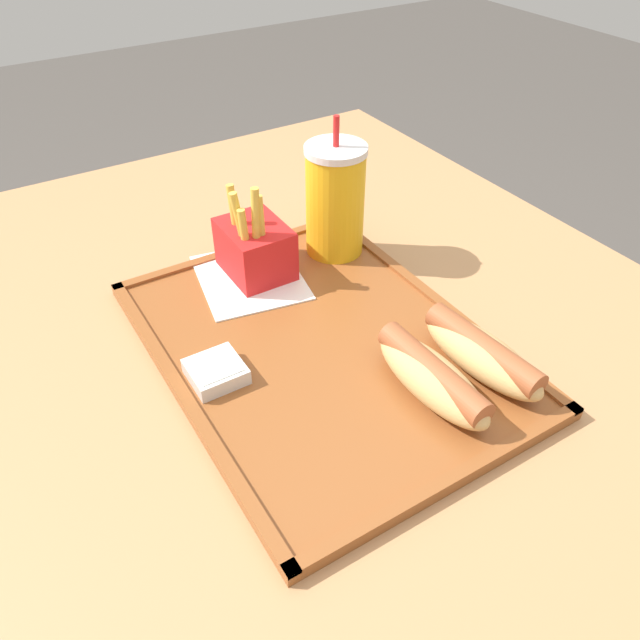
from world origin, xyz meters
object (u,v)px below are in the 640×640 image
at_px(hot_dog_near, 432,377).
at_px(fries_carton, 255,248).
at_px(sauce_cup_mayo, 216,371).
at_px(hot_dog_far, 482,353).
at_px(soda_cup, 335,200).

xyz_separation_m(hot_dog_near, fries_carton, (-0.26, -0.05, 0.01)).
bearing_deg(sauce_cup_mayo, hot_dog_far, 60.91).
xyz_separation_m(soda_cup, sauce_cup_mayo, (0.13, -0.22, -0.06)).
height_order(hot_dog_near, sauce_cup_mayo, hot_dog_near).
height_order(soda_cup, fries_carton, soda_cup).
xyz_separation_m(soda_cup, fries_carton, (-0.00, -0.11, -0.03)).
bearing_deg(sauce_cup_mayo, soda_cup, 121.34).
height_order(soda_cup, sauce_cup_mayo, soda_cup).
distance_m(soda_cup, hot_dog_far, 0.26).
distance_m(hot_dog_near, sauce_cup_mayo, 0.21).
bearing_deg(hot_dog_near, soda_cup, 167.18).
relative_size(hot_dog_near, sauce_cup_mayo, 2.84).
distance_m(soda_cup, sauce_cup_mayo, 0.27).
relative_size(hot_dog_far, hot_dog_near, 1.02).
bearing_deg(soda_cup, hot_dog_near, -12.82).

